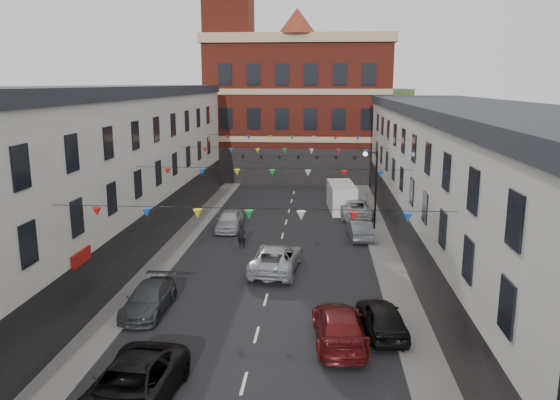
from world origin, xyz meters
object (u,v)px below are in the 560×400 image
(street_lamp, at_px, (373,179))
(car_right_f, at_px, (354,208))
(car_left_e, at_px, (230,220))
(moving_car, at_px, (276,258))
(pedestrian, at_px, (242,236))
(car_right_c, at_px, (339,326))
(white_van, at_px, (341,197))
(car_left_c, at_px, (130,388))
(car_right_d, at_px, (382,317))
(car_left_d, at_px, (149,299))
(car_right_e, at_px, (359,229))

(street_lamp, bearing_deg, car_right_f, 103.83)
(car_left_e, bearing_deg, moving_car, -66.28)
(moving_car, xyz_separation_m, pedestrian, (-2.66, 4.42, 0.03))
(car_right_c, xyz_separation_m, pedestrian, (-6.12, 13.28, 0.06))
(white_van, bearing_deg, car_right_c, -97.05)
(car_right_f, xyz_separation_m, moving_car, (-5.36, -13.87, 0.02))
(car_left_c, bearing_deg, car_right_c, 41.42)
(car_left_e, distance_m, moving_car, 9.91)
(car_left_c, height_order, car_left_e, car_left_c)
(white_van, bearing_deg, car_left_e, -145.42)
(moving_car, distance_m, white_van, 16.65)
(car_right_c, height_order, car_right_d, car_right_c)
(street_lamp, xyz_separation_m, car_left_c, (-10.15, -23.88, -3.10))
(car_left_c, xyz_separation_m, car_right_f, (9.10, 28.15, -0.03))
(car_left_e, bearing_deg, car_left_c, -90.39)
(car_left_d, xyz_separation_m, car_right_f, (11.00, 20.17, 0.10))
(car_left_e, xyz_separation_m, car_right_c, (7.70, -17.81, -0.00))
(car_left_d, height_order, car_right_f, car_right_f)
(car_left_c, bearing_deg, moving_car, 79.73)
(car_left_d, bearing_deg, car_right_d, -7.18)
(car_left_d, relative_size, car_right_c, 0.88)
(street_lamp, relative_size, car_right_e, 1.44)
(car_right_d, bearing_deg, car_left_c, 28.64)
(white_van, bearing_deg, moving_car, -110.17)
(street_lamp, bearing_deg, car_right_d, -93.45)
(car_left_d, xyz_separation_m, pedestrian, (2.98, 10.73, 0.15))
(car_left_c, xyz_separation_m, car_right_e, (9.10, 21.59, -0.11))
(car_left_c, xyz_separation_m, car_left_d, (-1.90, 7.97, -0.13))
(moving_car, height_order, white_van, white_van)
(car_right_c, distance_m, car_right_f, 22.80)
(street_lamp, height_order, car_right_e, street_lamp)
(car_right_e, xyz_separation_m, white_van, (-0.98, 8.76, 0.50))
(car_right_d, bearing_deg, car_left_d, -14.56)
(car_left_e, xyz_separation_m, car_right_f, (9.60, 4.91, 0.01))
(moving_car, bearing_deg, white_van, -100.55)
(street_lamp, height_order, car_left_d, street_lamp)
(white_van, height_order, pedestrian, white_van)
(car_left_e, height_order, car_right_d, car_left_e)
(car_left_d, bearing_deg, car_right_f, 61.97)
(moving_car, relative_size, white_van, 1.05)
(street_lamp, xyz_separation_m, pedestrian, (-9.07, -5.18, -3.09))
(car_left_c, relative_size, moving_car, 1.02)
(car_right_e, xyz_separation_m, car_right_f, (0.00, 6.56, 0.08))
(car_right_d, bearing_deg, white_van, -94.46)
(white_van, bearing_deg, pedestrian, -126.11)
(car_left_c, xyz_separation_m, car_right_c, (7.20, 5.43, -0.04))
(car_left_c, bearing_deg, car_right_e, 71.56)
(car_right_d, distance_m, car_right_e, 15.11)
(car_left_c, xyz_separation_m, car_left_e, (-0.50, 23.24, -0.04))
(moving_car, bearing_deg, street_lamp, -119.02)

